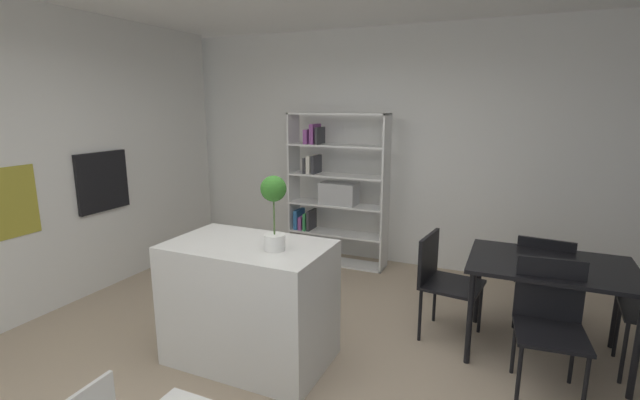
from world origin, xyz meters
TOP-DOWN VIEW (x-y plane):
  - ground_plane at (0.00, 0.00)m, footprint 8.84×8.84m
  - back_partition at (0.00, 2.73)m, footprint 6.44×0.06m
  - tall_cabinet_run_left at (-2.84, 0.00)m, footprint 0.64×4.97m
  - built_in_oven at (-2.50, 0.73)m, footprint 0.06×0.60m
  - kitchen_island at (-0.35, 0.14)m, footprint 1.19×0.73m
  - potted_plant_on_island at (-0.10, 0.10)m, footprint 0.18×0.18m
  - open_bookshelf at (-0.61, 2.38)m, footprint 1.20×0.30m
  - dining_table at (1.70, 1.10)m, footprint 1.16×0.82m
  - dining_chair_near at (1.69, 0.67)m, footprint 0.48×0.48m
  - dining_chair_far at (1.69, 1.55)m, footprint 0.48×0.46m
  - dining_chair_island_side at (0.91, 1.12)m, footprint 0.51×0.51m

SIDE VIEW (x-z plane):
  - ground_plane at x=0.00m, z-range 0.00..0.00m
  - kitchen_island at x=-0.35m, z-range 0.00..0.93m
  - dining_chair_far at x=1.69m, z-range 0.09..0.94m
  - dining_chair_island_side at x=0.91m, z-range 0.10..0.96m
  - dining_chair_near at x=1.69m, z-range 0.08..0.98m
  - dining_table at x=1.70m, z-range 0.30..1.06m
  - open_bookshelf at x=-0.61m, z-range -0.02..1.81m
  - built_in_oven at x=-2.50m, z-range 0.84..1.45m
  - potted_plant_on_island at x=-0.10m, z-range 0.98..1.51m
  - back_partition at x=0.00m, z-range 0.00..2.80m
  - tall_cabinet_run_left at x=-2.84m, z-range 0.00..2.80m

